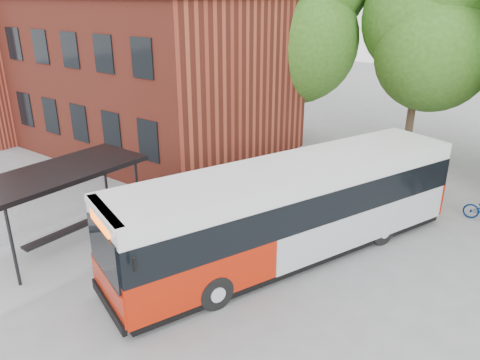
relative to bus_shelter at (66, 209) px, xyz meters
The scene contains 6 objects.
ground 4.83m from the bus_shelter, 12.53° to the left, with size 100.00×100.00×0.00m, color slate.
station_building 13.42m from the bus_shelter, 130.36° to the left, with size 18.40×10.40×8.50m, color maroon, non-canonical shape.
bus_shelter is the anchor object (origin of this frame).
tree_0 17.54m from the bus_shelter, 95.04° to the left, with size 7.92×7.92×11.00m, color #2A5817, non-canonical shape.
tree_1 19.19m from the bus_shelter, 73.01° to the left, with size 7.92×7.92×10.40m, color #2A5817, non-canonical shape.
city_bus 7.56m from the bus_shelter, 33.82° to the left, with size 2.67×12.53×3.18m, color #AA1C07, non-canonical shape.
Camera 1 is at (8.69, -8.78, 8.14)m, focal length 35.00 mm.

